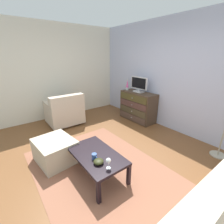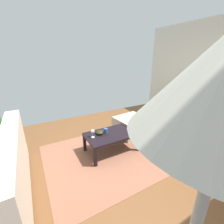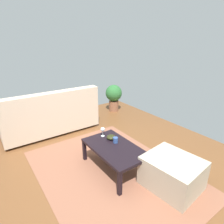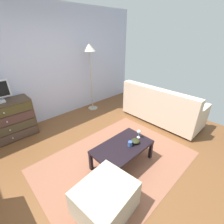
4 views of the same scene
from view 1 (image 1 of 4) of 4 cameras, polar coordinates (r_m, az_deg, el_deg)
ground_plane at (r=3.05m, az=-3.09°, el=-17.21°), size 5.93×4.86×0.05m
wall_accent_rear at (r=4.10m, az=23.25°, el=11.68°), size 5.93×0.12×2.68m
wall_plain_left at (r=4.96m, az=-21.94°, el=13.05°), size 0.12×4.86×2.68m
area_rug at (r=2.82m, az=-4.23°, el=-20.17°), size 2.60×1.90×0.01m
dresser at (r=4.62m, az=9.37°, el=2.04°), size 1.06×0.49×0.83m
tv at (r=4.50m, az=9.80°, el=9.89°), size 0.57×0.18×0.42m
lava_lamp at (r=4.75m, az=5.59°, el=9.71°), size 0.09×0.09×0.33m
coffee_table at (r=2.55m, az=-5.80°, el=-15.72°), size 1.00×0.58×0.38m
wine_glass at (r=2.18m, az=-1.33°, el=-17.37°), size 0.07×0.07×0.16m
mug at (r=2.40m, az=-6.42°, el=-15.77°), size 0.11×0.08×0.08m
bowl_decorative at (r=2.31m, az=-4.92°, el=-17.55°), size 0.15×0.15×0.07m
armchair at (r=4.48m, az=-16.77°, el=0.08°), size 0.80×0.88×0.86m
ottoman at (r=3.07m, az=-19.93°, el=-13.06°), size 0.76×0.67×0.42m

